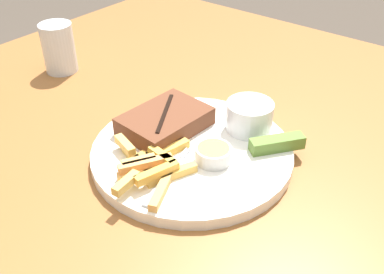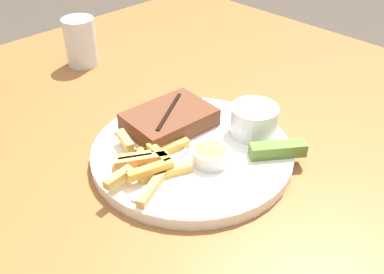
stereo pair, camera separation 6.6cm
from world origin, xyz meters
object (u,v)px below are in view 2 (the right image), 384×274
Objects in this scene: steak_portion at (169,119)px; coleslaw_cup at (254,118)px; dipping_sauce_cup at (211,155)px; fork_utensil at (161,176)px; pickle_spear at (278,150)px; dinner_plate at (192,153)px; drinking_glass at (81,42)px.

coleslaw_cup is at bearing -51.27° from steak_portion.
dipping_sauce_cup is 0.40× the size of fork_utensil.
dipping_sauce_cup is 0.66× the size of pickle_spear.
coleslaw_cup is at bearing -19.77° from fork_utensil.
dinner_plate is at bearing 127.14° from pickle_spear.
drinking_glass is at bearing 57.32° from fork_utensil.
dinner_plate is 4.09× the size of coleslaw_cup.
drinking_glass is (0.07, 0.44, 0.02)m from dipping_sauce_cup.
dipping_sauce_cup is 0.44m from drinking_glass.
dinner_plate is 0.08m from fork_utensil.
coleslaw_cup reaches higher than dipping_sauce_cup.
dinner_plate is 0.13m from pickle_spear.
dipping_sauce_cup reaches higher than pickle_spear.
drinking_glass reaches higher than fork_utensil.
dinner_plate is 0.07m from steak_portion.
steak_portion is 1.89× the size of coleslaw_cup.
fork_utensil is 0.44m from drinking_glass.
steak_portion is 2.66× the size of dipping_sauce_cup.
fork_utensil is (-0.15, 0.08, -0.01)m from pickle_spear.
pickle_spear reaches higher than dinner_plate.
coleslaw_cup is 0.75× the size of drinking_glass.
steak_portion is 0.13m from coleslaw_cup.
coleslaw_cup is (0.08, -0.10, 0.01)m from steak_portion.
fork_utensil is at bearing -109.24° from drinking_glass.
steak_portion is 1.42× the size of drinking_glass.
steak_portion reaches higher than dinner_plate.
fork_utensil is at bearing 173.66° from coleslaw_cup.
coleslaw_cup is at bearing 71.62° from pickle_spear.
fork_utensil is (-0.09, -0.08, -0.01)m from steak_portion.
coleslaw_cup is 0.07m from pickle_spear.
dipping_sauce_cup is at bearing -32.05° from fork_utensil.
dinner_plate is 0.11m from coleslaw_cup.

